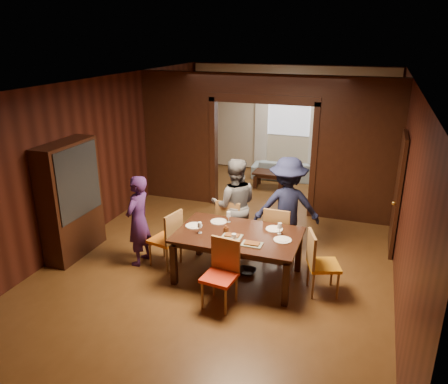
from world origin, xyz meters
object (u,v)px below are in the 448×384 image
at_px(chair_far_r, 278,232).
at_px(chair_near, 219,275).
at_px(person_navy, 287,207).
at_px(sofa, 285,169).
at_px(chair_left, 165,238).
at_px(chair_right, 324,263).
at_px(chair_far_l, 232,224).
at_px(person_grey, 234,205).
at_px(dining_table, 238,256).
at_px(person_purple, 138,221).
at_px(coffee_table, 270,180).
at_px(hutch, 71,200).

xyz_separation_m(chair_far_r, chair_near, (-0.47, -1.64, 0.00)).
xyz_separation_m(person_navy, sofa, (-0.87, 4.13, -0.62)).
bearing_deg(person_navy, sofa, -94.32).
relative_size(chair_left, chair_right, 1.00).
xyz_separation_m(chair_far_l, chair_far_r, (0.86, -0.07, 0.00)).
distance_m(person_navy, chair_far_r, 0.46).
height_order(person_grey, person_navy, person_navy).
height_order(chair_left, chair_near, same).
bearing_deg(person_navy, dining_table, 46.85).
distance_m(chair_far_l, chair_far_r, 0.86).
xyz_separation_m(person_purple, coffee_table, (1.14, 4.46, -0.57)).
distance_m(chair_far_l, chair_near, 1.76).
xyz_separation_m(chair_left, chair_near, (1.25, -0.81, 0.00)).
distance_m(person_purple, hutch, 1.26).
relative_size(sofa, hutch, 0.86).
distance_m(chair_left, chair_near, 1.49).
height_order(chair_left, hutch, hutch).
distance_m(person_navy, chair_near, 1.99).
distance_m(person_navy, chair_right, 1.36).
bearing_deg(chair_near, person_grey, 107.63).
distance_m(sofa, chair_far_r, 4.44).
bearing_deg(person_purple, person_navy, 119.46).
height_order(person_grey, chair_left, person_grey).
distance_m(sofa, chair_far_l, 4.30).
relative_size(sofa, chair_far_r, 1.77).
bearing_deg(chair_near, dining_table, 95.34).
relative_size(person_grey, dining_table, 0.89).
relative_size(chair_left, chair_far_r, 1.00).
relative_size(sofa, coffee_table, 2.14).
bearing_deg(dining_table, person_navy, 63.03).
xyz_separation_m(dining_table, chair_right, (1.32, 0.01, 0.10)).
bearing_deg(hutch, person_purple, 3.50).
distance_m(coffee_table, chair_far_r, 3.70).
xyz_separation_m(person_purple, person_grey, (1.33, 0.99, 0.08)).
height_order(person_navy, chair_left, person_navy).
bearing_deg(chair_left, chair_far_r, 128.43).
height_order(dining_table, chair_far_r, chair_far_r).
relative_size(coffee_table, chair_far_r, 0.82).
height_order(person_purple, chair_near, person_purple).
relative_size(person_navy, chair_far_r, 1.80).
bearing_deg(sofa, person_navy, 98.55).
xyz_separation_m(coffee_table, chair_near, (0.54, -5.19, 0.28)).
bearing_deg(hutch, chair_near, -12.69).
bearing_deg(coffee_table, dining_table, -82.82).
relative_size(person_navy, chair_left, 1.80).
xyz_separation_m(sofa, chair_near, (0.31, -6.01, 0.23)).
xyz_separation_m(person_purple, chair_near, (1.68, -0.73, -0.28)).
height_order(coffee_table, chair_far_l, chair_far_l).
bearing_deg(person_grey, person_purple, 17.45).
height_order(person_navy, hutch, hutch).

